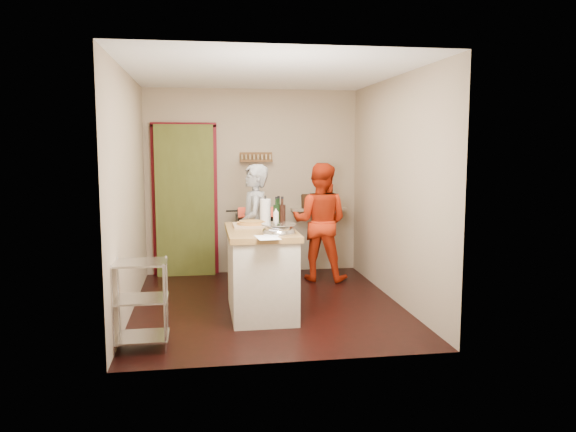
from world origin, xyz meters
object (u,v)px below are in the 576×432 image
object	(u,v)px
stove	(259,245)
wire_shelving	(141,300)
person_stripe	(254,231)
person_red	(320,222)
island	(261,269)

from	to	relation	value
stove	wire_shelving	bearing A→B (deg)	-116.85
person_stripe	person_red	size ratio (longest dim) A/B	1.01
wire_shelving	person_stripe	world-z (taller)	person_stripe
island	person_red	xyz separation A→B (m)	(0.95, 1.41, 0.30)
wire_shelving	island	xyz separation A→B (m)	(1.18, 0.90, 0.05)
island	person_stripe	bearing A→B (deg)	90.81
stove	person_red	size ratio (longest dim) A/B	0.63
wire_shelving	person_red	xyz separation A→B (m)	(2.13, 2.31, 0.35)
island	person_red	distance (m)	1.73
wire_shelving	person_red	bearing A→B (deg)	47.35
wire_shelving	person_red	size ratio (longest dim) A/B	0.51
stove	wire_shelving	world-z (taller)	stove
stove	wire_shelving	xyz separation A→B (m)	(-1.33, -2.62, -0.01)
stove	person_red	world-z (taller)	person_red
wire_shelving	person_stripe	xyz separation A→B (m)	(1.17, 1.63, 0.36)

